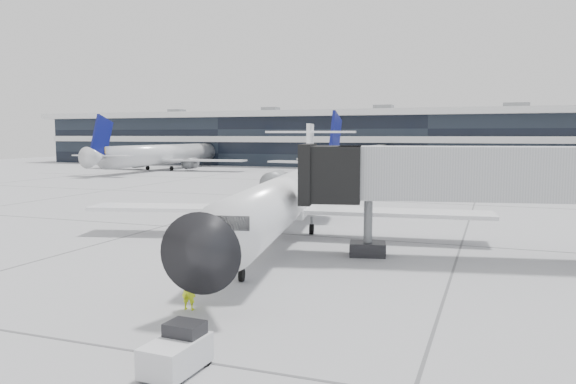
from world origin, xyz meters
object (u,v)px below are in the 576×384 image
at_px(baggage_tug, 177,352).
at_px(ramp_worker, 189,289).
at_px(jet_bridge, 504,175).
at_px(regional_jet, 284,197).

bearing_deg(baggage_tug, ramp_worker, 120.27).
relative_size(jet_bridge, ramp_worker, 11.88).
height_order(regional_jet, jet_bridge, regional_jet).
bearing_deg(regional_jet, ramp_worker, -93.57).
height_order(regional_jet, baggage_tug, regional_jet).
xyz_separation_m(regional_jet, ramp_worker, (1.91, -14.99, -1.71)).
relative_size(regional_jet, jet_bridge, 1.69).
distance_m(regional_jet, baggage_tug, 20.41).
bearing_deg(ramp_worker, jet_bridge, -133.68).
xyz_separation_m(regional_jet, baggage_tug, (4.41, -19.84, -1.93)).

